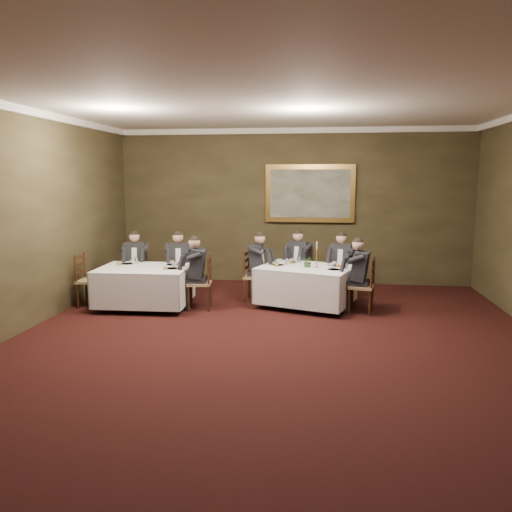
% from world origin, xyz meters
% --- Properties ---
extents(ground, '(10.00, 10.00, 0.00)m').
position_xyz_m(ground, '(0.00, 0.00, 0.00)').
color(ground, black).
rests_on(ground, ground).
extents(ceiling, '(8.00, 10.00, 0.10)m').
position_xyz_m(ceiling, '(0.00, 0.00, 3.50)').
color(ceiling, silver).
rests_on(ceiling, back_wall).
extents(back_wall, '(8.00, 0.10, 3.50)m').
position_xyz_m(back_wall, '(0.00, 5.00, 1.75)').
color(back_wall, '#302918').
rests_on(back_wall, ground).
extents(front_wall, '(8.00, 0.10, 3.50)m').
position_xyz_m(front_wall, '(0.00, -5.00, 1.75)').
color(front_wall, '#302918').
rests_on(front_wall, ground).
extents(crown_molding, '(8.00, 10.00, 0.12)m').
position_xyz_m(crown_molding, '(0.00, 0.00, 3.44)').
color(crown_molding, white).
rests_on(crown_molding, back_wall).
extents(table_main, '(1.99, 1.74, 0.67)m').
position_xyz_m(table_main, '(0.39, 2.79, 0.45)').
color(table_main, black).
rests_on(table_main, ground).
extents(table_second, '(1.71, 1.32, 0.67)m').
position_xyz_m(table_second, '(-2.60, 2.34, 0.45)').
color(table_second, black).
rests_on(table_second, ground).
extents(chair_main_backleft, '(0.58, 0.58, 1.00)m').
position_xyz_m(chair_main_backleft, '(0.23, 3.75, 0.28)').
color(chair_main_backleft, '#95784C').
rests_on(chair_main_backleft, ground).
extents(diner_main_backleft, '(0.58, 0.61, 1.35)m').
position_xyz_m(diner_main_backleft, '(0.23, 3.74, 0.51)').
color(diner_main_backleft, black).
rests_on(diner_main_backleft, chair_main_backleft).
extents(chair_main_backright, '(0.56, 0.55, 1.00)m').
position_xyz_m(chair_main_backright, '(1.09, 3.47, 0.28)').
color(chair_main_backright, '#95784C').
rests_on(chair_main_backright, ground).
extents(diner_main_backright, '(0.54, 0.59, 1.35)m').
position_xyz_m(diner_main_backright, '(1.08, 3.46, 0.51)').
color(diner_main_backright, black).
rests_on(diner_main_backright, chair_main_backright).
extents(chair_main_endleft, '(0.45, 0.47, 1.00)m').
position_xyz_m(chair_main_endleft, '(-0.62, 3.12, 0.28)').
color(chair_main_endleft, '#95784C').
rests_on(chair_main_endleft, ground).
extents(diner_main_endleft, '(0.51, 0.44, 1.35)m').
position_xyz_m(diner_main_endleft, '(-0.61, 3.12, 0.51)').
color(diner_main_endleft, black).
rests_on(diner_main_endleft, chair_main_endleft).
extents(chair_main_endright, '(0.50, 0.52, 1.00)m').
position_xyz_m(chair_main_endright, '(1.40, 2.46, 0.28)').
color(chair_main_endright, '#95784C').
rests_on(chair_main_endright, ground).
extents(diner_main_endright, '(0.55, 0.49, 1.35)m').
position_xyz_m(diner_main_endright, '(1.39, 2.47, 0.51)').
color(diner_main_endright, black).
rests_on(diner_main_endright, chair_main_endright).
extents(chair_sec_backleft, '(0.51, 0.49, 1.00)m').
position_xyz_m(chair_sec_backleft, '(-3.08, 3.18, 0.28)').
color(chair_sec_backleft, '#95784C').
rests_on(chair_sec_backleft, ground).
extents(diner_sec_backleft, '(0.48, 0.55, 1.35)m').
position_xyz_m(diner_sec_backleft, '(-3.07, 3.17, 0.51)').
color(diner_sec_backleft, black).
rests_on(diner_sec_backleft, chair_sec_backleft).
extents(chair_sec_backright, '(0.52, 0.50, 1.00)m').
position_xyz_m(chair_sec_backright, '(-2.18, 3.21, 0.28)').
color(chair_sec_backright, '#95784C').
rests_on(chair_sec_backright, ground).
extents(diner_sec_backright, '(0.49, 0.55, 1.35)m').
position_xyz_m(diner_sec_backright, '(-2.18, 3.19, 0.51)').
color(diner_sec_backright, black).
rests_on(diner_sec_backright, chair_sec_backright).
extents(chair_sec_endright, '(0.47, 0.49, 1.00)m').
position_xyz_m(chair_sec_endright, '(-1.55, 2.37, 0.28)').
color(chair_sec_endright, '#95784C').
rests_on(chair_sec_endright, ground).
extents(diner_sec_endright, '(0.52, 0.45, 1.35)m').
position_xyz_m(diner_sec_endright, '(-1.56, 2.37, 0.51)').
color(diner_sec_endright, black).
rests_on(diner_sec_endright, chair_sec_endright).
extents(chair_sec_endleft, '(0.44, 0.46, 1.00)m').
position_xyz_m(chair_sec_endleft, '(-3.65, 2.30, 0.28)').
color(chair_sec_endleft, '#95784C').
rests_on(chair_sec_endleft, ground).
extents(centerpiece, '(0.26, 0.25, 0.23)m').
position_xyz_m(centerpiece, '(0.42, 2.74, 0.88)').
color(centerpiece, '#2D5926').
rests_on(centerpiece, table_main).
extents(candlestick, '(0.07, 0.07, 0.50)m').
position_xyz_m(candlestick, '(0.58, 2.71, 0.95)').
color(candlestick, '#B18836').
rests_on(candlestick, table_main).
extents(place_setting_table_main, '(0.33, 0.31, 0.14)m').
position_xyz_m(place_setting_table_main, '(0.12, 3.30, 0.80)').
color(place_setting_table_main, white).
rests_on(place_setting_table_main, table_main).
extents(place_setting_table_second, '(0.33, 0.31, 0.14)m').
position_xyz_m(place_setting_table_second, '(-3.01, 2.70, 0.80)').
color(place_setting_table_second, white).
rests_on(place_setting_table_second, table_second).
extents(painting, '(2.00, 0.09, 1.29)m').
position_xyz_m(painting, '(0.39, 4.94, 2.05)').
color(painting, '#E4B853').
rests_on(painting, back_wall).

